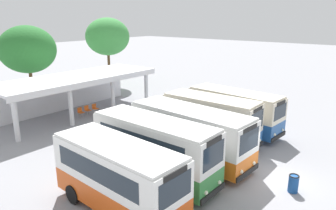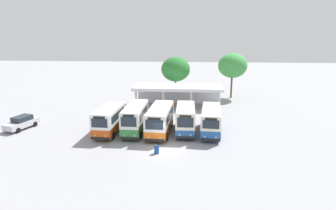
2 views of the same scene
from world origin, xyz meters
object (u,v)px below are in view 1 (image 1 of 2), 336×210
at_px(city_bus_fourth_amber, 211,118).
at_px(litter_bin_apron, 293,183).
at_px(city_bus_fifth_blue, 234,109).
at_px(waiting_chair_second_from_end, 87,109).
at_px(waiting_chair_end_by_column, 81,112).
at_px(city_bus_second_in_row, 155,147).
at_px(city_bus_nearest_orange, 118,174).
at_px(city_bus_middle_cream, 190,132).
at_px(waiting_chair_middle_seat, 95,108).

relative_size(city_bus_fourth_amber, litter_bin_apron, 7.28).
height_order(city_bus_fifth_blue, waiting_chair_second_from_end, city_bus_fifth_blue).
bearing_deg(waiting_chair_end_by_column, city_bus_fifth_blue, -66.83).
bearing_deg(city_bus_second_in_row, waiting_chair_second_from_end, 67.94).
relative_size(city_bus_second_in_row, waiting_chair_second_from_end, 8.33).
height_order(waiting_chair_second_from_end, litter_bin_apron, litter_bin_apron).
relative_size(city_bus_fourth_amber, waiting_chair_end_by_column, 7.62).
distance_m(city_bus_fifth_blue, waiting_chair_end_by_column, 12.81).
distance_m(city_bus_fifth_blue, litter_bin_apron, 8.62).
height_order(city_bus_nearest_orange, waiting_chair_end_by_column, city_bus_nearest_orange).
relative_size(city_bus_nearest_orange, litter_bin_apron, 7.42).
distance_m(city_bus_fourth_amber, waiting_chair_second_from_end, 11.74).
height_order(waiting_chair_end_by_column, waiting_chair_second_from_end, same).
bearing_deg(waiting_chair_end_by_column, city_bus_second_in_row, -108.99).
height_order(waiting_chair_end_by_column, litter_bin_apron, litter_bin_apron).
distance_m(city_bus_second_in_row, city_bus_fifth_blue, 9.11).
bearing_deg(city_bus_nearest_orange, city_bus_middle_cream, 4.18).
distance_m(city_bus_fourth_amber, waiting_chair_middle_seat, 11.60).
relative_size(city_bus_fourth_amber, waiting_chair_middle_seat, 7.62).
xyz_separation_m(city_bus_second_in_row, waiting_chair_second_from_end, (4.84, 11.93, -1.31)).
bearing_deg(waiting_chair_end_by_column, city_bus_fourth_amber, -80.25).
bearing_deg(city_bus_fifth_blue, waiting_chair_middle_seat, 106.76).
distance_m(city_bus_fourth_amber, waiting_chair_end_by_column, 11.79).
xyz_separation_m(waiting_chair_end_by_column, litter_bin_apron, (-0.79, -17.96, -0.07)).
bearing_deg(city_bus_fifth_blue, litter_bin_apron, -132.99).
distance_m(city_bus_second_in_row, waiting_chair_end_by_column, 12.63).
bearing_deg(city_bus_nearest_orange, city_bus_second_in_row, 10.41).
distance_m(city_bus_nearest_orange, city_bus_fourth_amber, 9.15).
bearing_deg(waiting_chair_second_from_end, city_bus_nearest_orange, -122.22).
xyz_separation_m(waiting_chair_end_by_column, waiting_chair_middle_seat, (1.50, -0.04, 0.00)).
bearing_deg(litter_bin_apron, city_bus_nearest_orange, 138.85).
bearing_deg(waiting_chair_middle_seat, litter_bin_apron, -97.28).
distance_m(waiting_chair_middle_seat, litter_bin_apron, 18.07).
relative_size(city_bus_fourth_amber, city_bus_fifth_blue, 0.91).
bearing_deg(city_bus_middle_cream, waiting_chair_middle_seat, 77.95).
height_order(city_bus_second_in_row, city_bus_fourth_amber, city_bus_second_in_row).
bearing_deg(city_bus_fourth_amber, waiting_chair_end_by_column, 99.75).
bearing_deg(city_bus_nearest_orange, litter_bin_apron, -41.15).
height_order(city_bus_nearest_orange, city_bus_middle_cream, city_bus_middle_cream).
relative_size(city_bus_nearest_orange, waiting_chair_middle_seat, 7.77).
height_order(city_bus_second_in_row, litter_bin_apron, city_bus_second_in_row).
xyz_separation_m(city_bus_middle_cream, waiting_chair_second_from_end, (1.80, 12.05, -1.25)).
bearing_deg(city_bus_second_in_row, city_bus_fifth_blue, 0.91).
bearing_deg(city_bus_fourth_amber, city_bus_second_in_row, -176.98).
bearing_deg(city_bus_middle_cream, waiting_chair_second_from_end, 81.50).
bearing_deg(litter_bin_apron, city_bus_second_in_row, 118.41).
xyz_separation_m(city_bus_nearest_orange, city_bus_middle_cream, (6.07, 0.44, 0.03)).
relative_size(city_bus_second_in_row, litter_bin_apron, 7.96).
height_order(city_bus_middle_cream, city_bus_fifth_blue, city_bus_middle_cream).
xyz_separation_m(city_bus_nearest_orange, litter_bin_apron, (6.33, -5.53, -1.29)).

